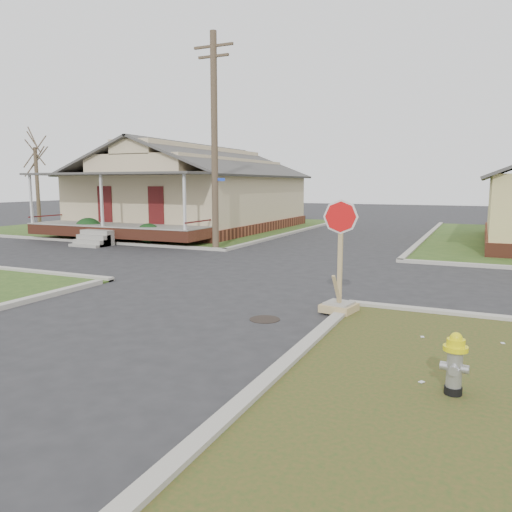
% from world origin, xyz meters
% --- Properties ---
extents(ground, '(120.00, 120.00, 0.00)m').
position_xyz_m(ground, '(0.00, 0.00, 0.00)').
color(ground, '#262629').
rests_on(ground, ground).
extents(verge_far_left, '(19.00, 19.00, 0.05)m').
position_xyz_m(verge_far_left, '(-13.00, 18.00, 0.03)').
color(verge_far_left, '#2B491A').
rests_on(verge_far_left, ground).
extents(curbs, '(80.00, 40.00, 0.12)m').
position_xyz_m(curbs, '(0.00, 5.00, 0.00)').
color(curbs, '#A7A397').
rests_on(curbs, ground).
extents(manhole, '(0.64, 0.64, 0.01)m').
position_xyz_m(manhole, '(2.20, -0.50, 0.01)').
color(manhole, black).
rests_on(manhole, ground).
extents(corner_house, '(10.10, 15.50, 5.30)m').
position_xyz_m(corner_house, '(-10.00, 16.68, 2.28)').
color(corner_house, brown).
rests_on(corner_house, ground).
extents(utility_pole, '(1.80, 0.28, 9.00)m').
position_xyz_m(utility_pole, '(-4.20, 8.90, 4.66)').
color(utility_pole, '#483929').
rests_on(utility_pole, ground).
extents(tree_far_left, '(0.22, 0.22, 4.90)m').
position_xyz_m(tree_far_left, '(-18.00, 12.00, 2.50)').
color(tree_far_left, '#483929').
rests_on(tree_far_left, verge_far_left).
extents(fire_hydrant, '(0.32, 0.32, 0.85)m').
position_xyz_m(fire_hydrant, '(6.03, -3.00, 0.52)').
color(fire_hydrant, black).
rests_on(fire_hydrant, ground).
extents(stop_sign, '(0.70, 0.68, 2.46)m').
position_xyz_m(stop_sign, '(3.49, 0.63, 0.58)').
color(stop_sign, '#A08857').
rests_on(stop_sign, ground).
extents(hedge_left, '(1.43, 1.18, 1.10)m').
position_xyz_m(hedge_left, '(-11.63, 9.25, 0.60)').
color(hedge_left, '#153A16').
rests_on(hedge_left, verge_far_left).
extents(hedge_right, '(1.31, 1.07, 1.00)m').
position_xyz_m(hedge_right, '(-7.84, 9.06, 0.55)').
color(hedge_right, '#153A16').
rests_on(hedge_right, verge_far_left).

